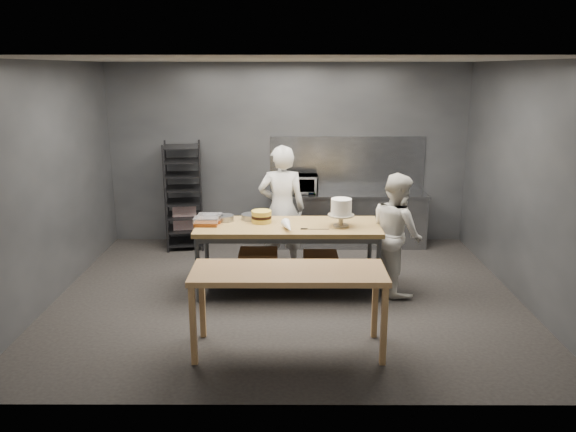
% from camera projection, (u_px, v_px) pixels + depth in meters
% --- Properties ---
extents(ground, '(6.00, 6.00, 0.00)m').
position_uv_depth(ground, '(287.00, 295.00, 7.41)').
color(ground, black).
rests_on(ground, ground).
extents(back_wall, '(6.00, 0.04, 3.00)m').
position_uv_depth(back_wall, '(288.00, 154.00, 9.44)').
color(back_wall, '#4C4F54').
rests_on(back_wall, ground).
extents(work_table, '(2.40, 0.90, 0.92)m').
position_uv_depth(work_table, '(287.00, 250.00, 7.43)').
color(work_table, olive).
rests_on(work_table, ground).
extents(near_counter, '(2.00, 0.70, 0.90)m').
position_uv_depth(near_counter, '(289.00, 278.00, 5.77)').
color(near_counter, '#9B6E40').
rests_on(near_counter, ground).
extents(back_counter, '(2.60, 0.60, 0.90)m').
position_uv_depth(back_counter, '(348.00, 219.00, 9.40)').
color(back_counter, slate).
rests_on(back_counter, ground).
extents(splashback_panel, '(2.60, 0.02, 0.90)m').
position_uv_depth(splashback_panel, '(347.00, 163.00, 9.46)').
color(splashback_panel, slate).
rests_on(splashback_panel, back_counter).
extents(speed_rack, '(0.69, 0.74, 1.75)m').
position_uv_depth(speed_rack, '(184.00, 197.00, 9.23)').
color(speed_rack, black).
rests_on(speed_rack, ground).
extents(chef_behind, '(0.69, 0.46, 1.86)m').
position_uv_depth(chef_behind, '(282.00, 209.00, 8.12)').
color(chef_behind, white).
rests_on(chef_behind, ground).
extents(chef_right, '(0.81, 0.92, 1.60)m').
position_uv_depth(chef_right, '(397.00, 233.00, 7.36)').
color(chef_right, silver).
rests_on(chef_right, ground).
extents(microwave, '(0.54, 0.37, 0.30)m').
position_uv_depth(microwave, '(301.00, 184.00, 9.25)').
color(microwave, black).
rests_on(microwave, back_counter).
extents(frosted_cake_stand, '(0.34, 0.34, 0.36)m').
position_uv_depth(frosted_cake_stand, '(341.00, 209.00, 7.20)').
color(frosted_cake_stand, '#AA9F88').
rests_on(frosted_cake_stand, work_table).
extents(layer_cake, '(0.27, 0.27, 0.16)m').
position_uv_depth(layer_cake, '(262.00, 217.00, 7.42)').
color(layer_cake, '#E2C747').
rests_on(layer_cake, work_table).
extents(cake_pans, '(0.79, 0.36, 0.07)m').
position_uv_depth(cake_pans, '(230.00, 218.00, 7.53)').
color(cake_pans, gray).
rests_on(cake_pans, work_table).
extents(piping_bag, '(0.19, 0.40, 0.12)m').
position_uv_depth(piping_bag, '(288.00, 227.00, 7.02)').
color(piping_bag, white).
rests_on(piping_bag, work_table).
extents(offset_spatula, '(0.37, 0.02, 0.02)m').
position_uv_depth(offset_spatula, '(311.00, 229.00, 7.12)').
color(offset_spatula, slate).
rests_on(offset_spatula, work_table).
extents(pastry_clamshells, '(0.34, 0.37, 0.11)m').
position_uv_depth(pastry_clamshells, '(208.00, 220.00, 7.36)').
color(pastry_clamshells, '#A65321').
rests_on(pastry_clamshells, work_table).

